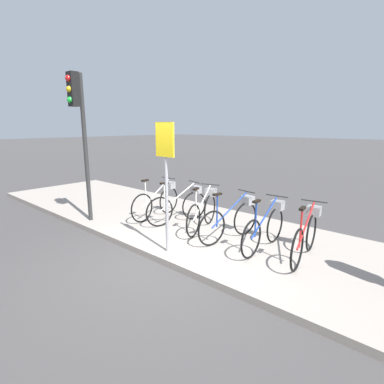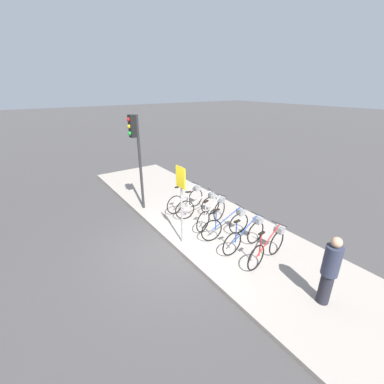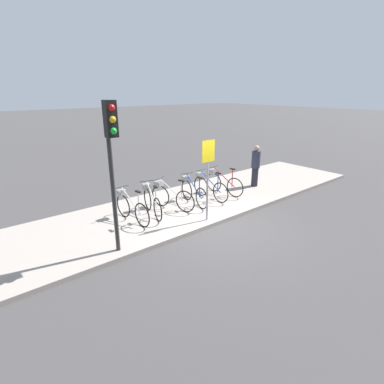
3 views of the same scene
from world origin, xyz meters
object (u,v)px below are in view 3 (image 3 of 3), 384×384
Objects in this scene: parked_bicycle_4 at (209,186)px; traffic_light at (112,148)px; parked_bicycle_2 at (170,195)px; pedestrian at (256,165)px; parked_bicycle_0 at (130,206)px; parked_bicycle_5 at (222,182)px; parked_bicycle_3 at (192,191)px; parked_bicycle_1 at (151,200)px; sign_post at (208,167)px.

parked_bicycle_4 is 4.85m from traffic_light.
pedestrian is (4.03, -0.18, 0.41)m from parked_bicycle_2.
parked_bicycle_0 is 1.00× the size of parked_bicycle_5.
parked_bicycle_3 is 1.00× the size of parked_bicycle_5.
parked_bicycle_2 is 4.05m from pedestrian.
parked_bicycle_3 is at bearing -6.52° from parked_bicycle_2.
parked_bicycle_1 is 0.70× the size of sign_post.
parked_bicycle_5 is 0.48× the size of traffic_light.
pedestrian reaches higher than parked_bicycle_0.
parked_bicycle_2 is 0.97× the size of parked_bicycle_3.
parked_bicycle_0 is at bearing -179.19° from parked_bicycle_5.
parked_bicycle_1 is at bearing -179.90° from parked_bicycle_5.
pedestrian is at bearing -2.38° from parked_bicycle_4.
parked_bicycle_1 and parked_bicycle_3 have the same top height.
parked_bicycle_0 and parked_bicycle_5 have the same top height.
parked_bicycle_1 is 1.01× the size of pedestrian.
parked_bicycle_1 is at bearing 3.70° from parked_bicycle_0.
parked_bicycle_5 is 1.73m from pedestrian.
parked_bicycle_5 is at bearing 0.81° from parked_bicycle_0.
parked_bicycle_0 is 5.51m from pedestrian.
parked_bicycle_3 is (0.86, -0.10, 0.00)m from parked_bicycle_2.
parked_bicycle_1 is 0.72m from parked_bicycle_2.
parked_bicycle_0 is 3.08m from parked_bicycle_4.
parked_bicycle_1 is at bearing 39.28° from traffic_light.
parked_bicycle_5 is (2.36, -0.00, 0.00)m from parked_bicycle_2.
parked_bicycle_2 is (1.47, 0.06, 0.00)m from parked_bicycle_0.
parked_bicycle_1 and parked_bicycle_4 have the same top height.
parked_bicycle_2 is 3.60m from traffic_light.
parked_bicycle_3 and parked_bicycle_5 have the same top height.
parked_bicycle_2 is 0.97× the size of parked_bicycle_5.
parked_bicycle_0 is 1.04× the size of parked_bicycle_2.
parked_bicycle_4 is at bearing -174.48° from parked_bicycle_5.
pedestrian is (3.17, -0.08, 0.41)m from parked_bicycle_3.
parked_bicycle_2 is 0.96× the size of parked_bicycle_4.
parked_bicycle_5 is (3.83, 0.05, 0.00)m from parked_bicycle_0.
traffic_light reaches higher than pedestrian.
parked_bicycle_1 is at bearing 177.98° from pedestrian.
parked_bicycle_1 and parked_bicycle_2 have the same top height.
traffic_light is (-4.16, -1.42, 2.06)m from parked_bicycle_4.
sign_post is at bearing -38.08° from parked_bicycle_0.
parked_bicycle_2 and parked_bicycle_4 have the same top height.
parked_bicycle_2 and parked_bicycle_5 have the same top height.
parked_bicycle_0 is 0.71× the size of sign_post.
parked_bicycle_0 is 1.02× the size of parked_bicycle_1.
pedestrian is at bearing -1.42° from parked_bicycle_3.
parked_bicycle_0 and parked_bicycle_1 have the same top height.
parked_bicycle_1 is 4.77m from pedestrian.
parked_bicycle_5 is at bearing 0.10° from parked_bicycle_1.
parked_bicycle_0 is 1.47m from parked_bicycle_2.
parked_bicycle_3 is 4.22m from traffic_light.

